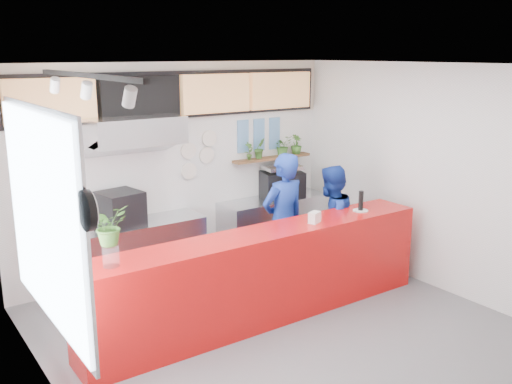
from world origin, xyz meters
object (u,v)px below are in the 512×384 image
espresso_machine (282,184)px  pepper_mill (361,201)px  staff_center (283,222)px  panini_oven (120,209)px  service_counter (264,276)px  staff_right (330,224)px

espresso_machine → pepper_mill: pepper_mill is taller
espresso_machine → staff_center: 1.46m
panini_oven → pepper_mill: size_ratio=1.99×
service_counter → staff_center: bearing=39.4°
pepper_mill → espresso_machine: bearing=87.0°
service_counter → panini_oven: (-1.03, 1.80, 0.58)m
service_counter → espresso_machine: bearing=47.5°
staff_right → pepper_mill: bearing=84.3°
service_counter → espresso_machine: (1.65, 1.80, 0.55)m
panini_oven → pepper_mill: (2.58, -1.81, 0.11)m
staff_right → pepper_mill: (0.09, -0.48, 0.43)m
panini_oven → staff_center: staff_center is taller
staff_center → espresso_machine: bearing=-129.6°
staff_center → pepper_mill: (0.77, -0.65, 0.32)m
service_counter → staff_right: size_ratio=2.75×
panini_oven → espresso_machine: size_ratio=0.81×
service_counter → pepper_mill: pepper_mill is taller
staff_center → staff_right: staff_center is taller
pepper_mill → service_counter: bearing=179.6°
panini_oven → espresso_machine: panini_oven is taller
espresso_machine → staff_right: 1.38m
staff_center → pepper_mill: bearing=137.0°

